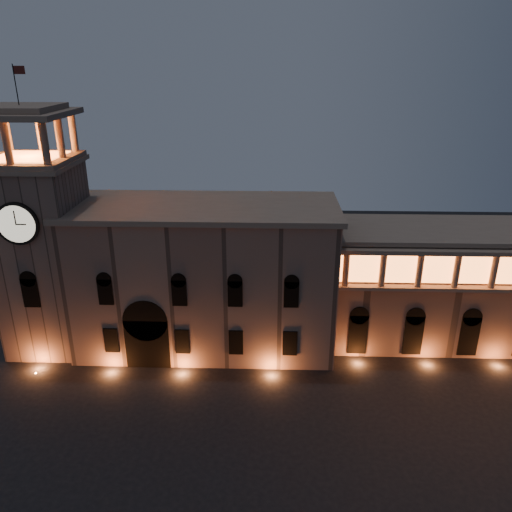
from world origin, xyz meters
name	(u,v)px	position (x,y,z in m)	size (l,w,h in m)	color
ground	(200,478)	(0.00, 0.00, 0.00)	(160.00, 160.00, 0.00)	black
government_building	(205,277)	(-2.08, 21.93, 8.77)	(30.80, 12.80, 17.60)	#7E6152
clock_tower	(43,248)	(-20.50, 20.98, 12.50)	(9.80, 9.80, 32.40)	#7E6152
colonnade_wing	(486,285)	(32.00, 23.92, 7.33)	(40.60, 11.50, 14.50)	#795C4E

